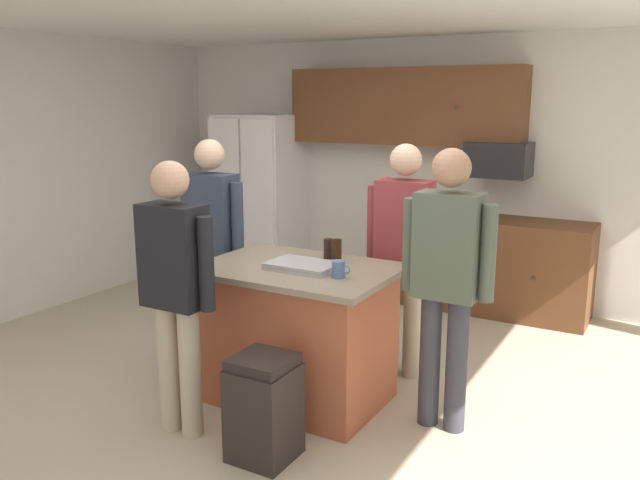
% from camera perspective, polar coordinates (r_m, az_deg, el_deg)
% --- Properties ---
extents(floor, '(7.04, 7.04, 0.00)m').
position_cam_1_polar(floor, '(4.62, -1.36, -13.46)').
color(floor, '#B7A88E').
rests_on(floor, ground).
extents(back_wall, '(6.40, 0.10, 2.60)m').
position_cam_1_polar(back_wall, '(6.75, 11.00, 6.11)').
color(back_wall, silver).
rests_on(back_wall, ground).
extents(cabinet_run_upper, '(2.40, 0.38, 0.75)m').
position_cam_1_polar(cabinet_run_upper, '(6.66, 7.34, 11.55)').
color(cabinet_run_upper, brown).
extents(cabinet_run_lower, '(1.80, 0.63, 0.90)m').
position_cam_1_polar(cabinet_run_lower, '(6.42, 14.83, -2.10)').
color(cabinet_run_lower, brown).
rests_on(cabinet_run_lower, ground).
extents(refrigerator, '(0.86, 0.76, 1.83)m').
position_cam_1_polar(refrigerator, '(7.33, -5.21, 3.74)').
color(refrigerator, white).
rests_on(refrigerator, ground).
extents(microwave_over_range, '(0.56, 0.40, 0.32)m').
position_cam_1_polar(microwave_over_range, '(6.28, 15.38, 6.81)').
color(microwave_over_range, black).
extents(kitchen_island, '(1.27, 0.91, 0.93)m').
position_cam_1_polar(kitchen_island, '(4.41, -1.95, -8.11)').
color(kitchen_island, '#AD5638').
rests_on(kitchen_island, ground).
extents(person_guest_right, '(0.57, 0.23, 1.73)m').
position_cam_1_polar(person_guest_right, '(3.94, 11.06, -2.67)').
color(person_guest_right, '#383842').
rests_on(person_guest_right, ground).
extents(person_guest_left, '(0.57, 0.22, 1.70)m').
position_cam_1_polar(person_guest_left, '(4.68, 7.32, -0.42)').
color(person_guest_left, tan).
rests_on(person_guest_left, ground).
extents(person_elder_center, '(0.57, 0.23, 1.71)m').
position_cam_1_polar(person_elder_center, '(5.00, -9.41, 0.44)').
color(person_elder_center, '#4C5166').
rests_on(person_elder_center, ground).
extents(person_guest_by_door, '(0.57, 0.22, 1.67)m').
position_cam_1_polar(person_guest_by_door, '(3.91, -12.58, -3.53)').
color(person_guest_by_door, tan).
rests_on(person_guest_by_door, ground).
extents(mug_ceramic_white, '(0.13, 0.08, 0.11)m').
position_cam_1_polar(mug_ceramic_white, '(3.99, 1.64, -2.57)').
color(mug_ceramic_white, '#4C6B99').
rests_on(mug_ceramic_white, kitchen_island).
extents(glass_pilsner, '(0.06, 0.06, 0.16)m').
position_cam_1_polar(glass_pilsner, '(4.34, 1.48, -0.98)').
color(glass_pilsner, black).
rests_on(glass_pilsner, kitchen_island).
extents(glass_short_whisky, '(0.06, 0.06, 0.14)m').
position_cam_1_polar(glass_short_whisky, '(4.45, 0.72, -0.78)').
color(glass_short_whisky, black).
rests_on(glass_short_whisky, kitchen_island).
extents(serving_tray, '(0.44, 0.30, 0.04)m').
position_cam_1_polar(serving_tray, '(4.21, -1.50, -2.26)').
color(serving_tray, '#B7B7BC').
rests_on(serving_tray, kitchen_island).
extents(trash_bin, '(0.34, 0.34, 0.61)m').
position_cam_1_polar(trash_bin, '(3.80, -4.94, -14.46)').
color(trash_bin, black).
rests_on(trash_bin, ground).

